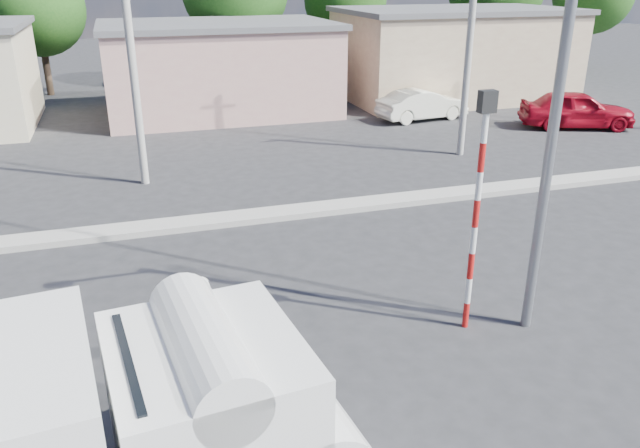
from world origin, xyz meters
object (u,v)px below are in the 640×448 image
object	(u,v)px
car_cream	(422,105)
car_red	(577,109)
bicycle	(208,361)
streetlight	(556,51)
cyclist	(206,341)
traffic_pole	(478,195)

from	to	relation	value
car_cream	car_red	size ratio (longest dim) A/B	0.89
bicycle	car_cream	distance (m)	20.17
car_cream	streetlight	xyz separation A→B (m)	(-6.06, -16.35, 4.29)
car_red	streetlight	size ratio (longest dim) A/B	0.51
car_cream	cyclist	bearing A→B (deg)	136.42
traffic_pole	bicycle	bearing A→B (deg)	-176.10
cyclist	car_red	distance (m)	21.65
bicycle	cyclist	world-z (taller)	cyclist
bicycle	car_red	xyz separation A→B (m)	(17.26, 13.06, 0.33)
bicycle	cyclist	xyz separation A→B (m)	(0.00, 0.00, 0.37)
car_cream	bicycle	bearing A→B (deg)	136.42
traffic_pole	streetlight	world-z (taller)	streetlight
cyclist	streetlight	distance (m)	7.07
cyclist	car_cream	size ratio (longest dim) A/B	0.40
traffic_pole	streetlight	size ratio (longest dim) A/B	0.48
car_red	traffic_pole	world-z (taller)	traffic_pole
bicycle	streetlight	bearing A→B (deg)	-109.30
car_cream	car_red	world-z (taller)	car_red
car_cream	streetlight	size ratio (longest dim) A/B	0.45
bicycle	traffic_pole	size ratio (longest dim) A/B	0.39
car_red	streetlight	world-z (taller)	streetlight
bicycle	car_red	bearing A→B (deg)	-72.45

